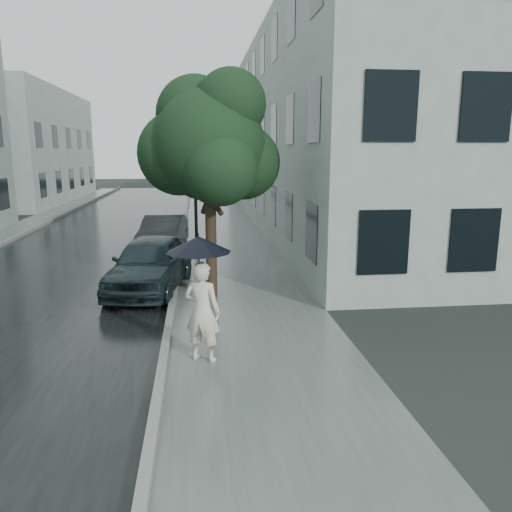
{
  "coord_description": "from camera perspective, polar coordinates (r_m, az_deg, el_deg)",
  "views": [
    {
      "loc": [
        -0.92,
        -9.34,
        3.64
      ],
      "look_at": [
        0.38,
        1.71,
        1.3
      ],
      "focal_mm": 35.0,
      "sensor_mm": 36.0,
      "label": 1
    }
  ],
  "objects": [
    {
      "name": "building_near",
      "position": [
        29.55,
        5.93,
        13.49
      ],
      "size": [
        7.02,
        36.0,
        9.0
      ],
      "color": "#94A29C",
      "rests_on": "ground"
    },
    {
      "name": "ground",
      "position": [
        10.07,
        -1.03,
        -9.32
      ],
      "size": [
        120.0,
        120.0,
        0.0
      ],
      "primitive_type": "plane",
      "color": "black",
      "rests_on": "ground"
    },
    {
      "name": "street_tree",
      "position": [
        12.45,
        -5.38,
        12.69
      ],
      "size": [
        3.54,
        3.22,
        5.56
      ],
      "color": "#332619",
      "rests_on": "ground"
    },
    {
      "name": "umbrella",
      "position": [
        8.53,
        -6.58,
        1.33
      ],
      "size": [
        1.29,
        1.29,
        1.34
      ],
      "rotation": [
        0.0,
        0.0,
        -0.16
      ],
      "color": "black",
      "rests_on": "ground"
    },
    {
      "name": "pedestrian",
      "position": [
        8.78,
        -6.15,
        -6.35
      ],
      "size": [
        0.77,
        0.66,
        1.79
      ],
      "primitive_type": "imported",
      "rotation": [
        0.0,
        0.0,
        2.71
      ],
      "color": "beige",
      "rests_on": "sidewalk"
    },
    {
      "name": "lamp_post",
      "position": [
        18.73,
        -7.46,
        9.63
      ],
      "size": [
        0.83,
        0.44,
        5.13
      ],
      "rotation": [
        0.0,
        0.0,
        -0.26
      ],
      "color": "black",
      "rests_on": "ground"
    },
    {
      "name": "kerb_near",
      "position": [
        21.65,
        -8.37,
        2.28
      ],
      "size": [
        0.15,
        60.0,
        0.15
      ],
      "primitive_type": "cube",
      "color": "slate",
      "rests_on": "ground"
    },
    {
      "name": "car_near",
      "position": [
        13.55,
        -11.98,
        -0.79
      ],
      "size": [
        2.39,
        4.47,
        1.45
      ],
      "primitive_type": "imported",
      "rotation": [
        0.0,
        0.0,
        -0.17
      ],
      "color": "#1A282C",
      "rests_on": "ground"
    },
    {
      "name": "kerb_far",
      "position": [
        22.95,
        -26.13,
        1.73
      ],
      "size": [
        0.15,
        60.0,
        0.15
      ],
      "primitive_type": "cube",
      "color": "slate",
      "rests_on": "ground"
    },
    {
      "name": "car_far",
      "position": [
        18.78,
        -10.56,
        2.55
      ],
      "size": [
        1.81,
        4.1,
        1.31
      ],
      "primitive_type": "imported",
      "rotation": [
        0.0,
        0.0,
        -0.11
      ],
      "color": "#242629",
      "rests_on": "ground"
    },
    {
      "name": "building_far_b",
      "position": [
        41.39,
        -25.35,
        11.27
      ],
      "size": [
        7.02,
        18.0,
        8.0
      ],
      "color": "#94A29C",
      "rests_on": "ground"
    },
    {
      "name": "asphalt_road",
      "position": [
        22.04,
        -17.5,
        1.83
      ],
      "size": [
        6.85,
        60.0,
        0.0
      ],
      "primitive_type": "cube",
      "color": "black",
      "rests_on": "ground"
    },
    {
      "name": "sidewalk",
      "position": [
        21.68,
        -3.54,
        2.21
      ],
      "size": [
        3.5,
        60.0,
        0.01
      ],
      "primitive_type": "cube",
      "color": "slate",
      "rests_on": "ground"
    }
  ]
}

